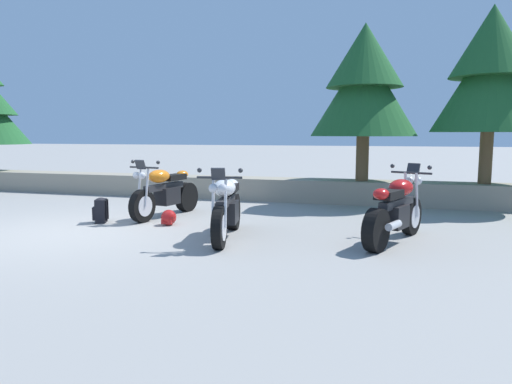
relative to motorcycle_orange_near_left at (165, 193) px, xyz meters
name	(u,v)px	position (x,y,z in m)	size (l,w,h in m)	color
ground_plane	(69,233)	(-0.84, -1.87, -0.49)	(120.00, 120.00, 0.00)	gray
stone_wall	(188,186)	(-0.84, 2.93, -0.21)	(36.00, 0.80, 0.55)	gray
motorcycle_orange_near_left	(165,193)	(0.00, 0.00, 0.00)	(0.71, 2.06, 1.18)	black
motorcycle_white_centre	(226,208)	(1.86, -1.53, 0.00)	(0.79, 2.05, 1.18)	black
motorcycle_red_far_right	(396,211)	(4.44, -1.06, 0.00)	(0.99, 1.98, 1.18)	black
rider_backpack	(101,210)	(-0.86, -0.92, -0.24)	(0.33, 0.35, 0.47)	black
rider_helmet	(168,218)	(0.47, -0.79, -0.35)	(0.28, 0.28, 0.28)	#B21919
pine_tree_mid_left	(364,83)	(3.67, 2.88, 2.34)	(2.45, 2.45, 3.62)	brown
pine_tree_mid_right	(491,72)	(6.33, 2.96, 2.50)	(2.42, 2.42, 3.86)	brown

